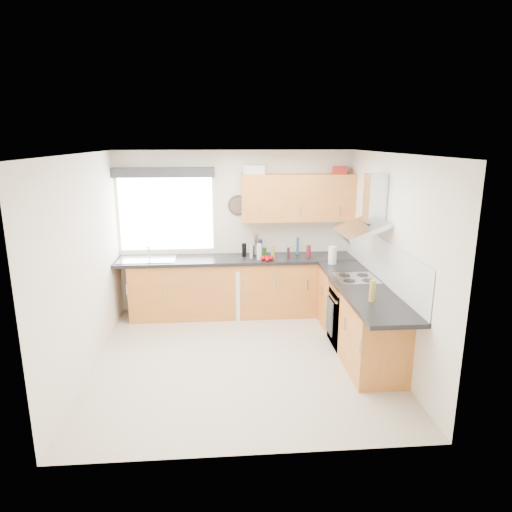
{
  "coord_description": "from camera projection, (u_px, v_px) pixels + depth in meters",
  "views": [
    {
      "loc": [
        -0.23,
        -5.19,
        2.66
      ],
      "look_at": [
        0.25,
        0.85,
        1.1
      ],
      "focal_mm": 32.0,
      "sensor_mm": 36.0,
      "label": 1
    }
  ],
  "objects": [
    {
      "name": "jar_8",
      "position": [
        309.0,
        251.0,
        6.95
      ],
      "size": [
        0.07,
        0.07,
        0.18
      ],
      "primitive_type": "cylinder",
      "color": "maroon",
      "rests_on": "worktop_back"
    },
    {
      "name": "oven",
      "position": [
        354.0,
        314.0,
        5.99
      ],
      "size": [
        0.56,
        0.58,
        0.85
      ],
      "primitive_type": "cube",
      "color": "black",
      "rests_on": "ground_plane"
    },
    {
      "name": "wall_front",
      "position": [
        251.0,
        321.0,
        3.64
      ],
      "size": [
        3.6,
        0.02,
        2.5
      ],
      "primitive_type": "cube",
      "color": "silver",
      "rests_on": "ground_plane"
    },
    {
      "name": "base_cab_back",
      "position": [
        230.0,
        288.0,
        7.03
      ],
      "size": [
        3.0,
        0.58,
        0.86
      ],
      "primitive_type": "cube",
      "color": "#AF6529",
      "rests_on": "ground_plane"
    },
    {
      "name": "jar_7",
      "position": [
        273.0,
        252.0,
        6.81
      ],
      "size": [
        0.05,
        0.05,
        0.22
      ],
      "primitive_type": "cylinder",
      "color": "olive",
      "rests_on": "worktop_back"
    },
    {
      "name": "worktop_right",
      "position": [
        363.0,
        288.0,
        5.58
      ],
      "size": [
        0.62,
        2.42,
        0.05
      ],
      "primitive_type": "cube",
      "color": "black",
      "rests_on": "base_cab_right"
    },
    {
      "name": "window_blind",
      "position": [
        163.0,
        172.0,
        6.71
      ],
      "size": [
        1.5,
        0.18,
        0.14
      ],
      "primitive_type": "cube",
      "color": "#2A2B2F",
      "rests_on": "wall_back"
    },
    {
      "name": "jar_5",
      "position": [
        264.0,
        252.0,
        7.02
      ],
      "size": [
        0.07,
        0.07,
        0.13
      ],
      "primitive_type": "cylinder",
      "color": "#1F491A",
      "rests_on": "worktop_back"
    },
    {
      "name": "splashback",
      "position": [
        379.0,
        258.0,
        5.82
      ],
      "size": [
        0.01,
        3.0,
        0.54
      ],
      "primitive_type": "cube",
      "color": "white",
      "rests_on": "wall_right"
    },
    {
      "name": "bottle_0",
      "position": [
        372.0,
        291.0,
        5.04
      ],
      "size": [
        0.07,
        0.07,
        0.24
      ],
      "primitive_type": "cylinder",
      "color": "#A18D37",
      "rests_on": "worktop_right"
    },
    {
      "name": "casserole",
      "position": [
        255.0,
        169.0,
        6.82
      ],
      "size": [
        0.35,
        0.28,
        0.13
      ],
      "primitive_type": "cube",
      "rotation": [
        0.0,
        0.0,
        -0.16
      ],
      "color": "silver",
      "rests_on": "upper_cabinets"
    },
    {
      "name": "base_cab_right",
      "position": [
        358.0,
        318.0,
        5.84
      ],
      "size": [
        0.58,
        2.1,
        0.86
      ],
      "primitive_type": "cube",
      "color": "#AF6529",
      "rests_on": "ground_plane"
    },
    {
      "name": "wall_clock",
      "position": [
        238.0,
        205.0,
        6.98
      ],
      "size": [
        0.31,
        0.04,
        0.31
      ],
      "primitive_type": "cylinder",
      "rotation": [
        1.57,
        0.0,
        0.0
      ],
      "color": "#2A2B2F",
      "rests_on": "wall_back"
    },
    {
      "name": "extractor_hood",
      "position": [
        368.0,
        213.0,
        5.66
      ],
      "size": [
        0.52,
        0.78,
        0.66
      ],
      "primitive_type": null,
      "color": "#B6BBC5",
      "rests_on": "wall_right"
    },
    {
      "name": "wall_back",
      "position": [
        235.0,
        232.0,
        7.12
      ],
      "size": [
        3.6,
        0.02,
        2.5
      ],
      "primitive_type": "cube",
      "color": "silver",
      "rests_on": "ground_plane"
    },
    {
      "name": "utensil_pot",
      "position": [
        256.0,
        250.0,
        7.11
      ],
      "size": [
        0.1,
        0.1,
        0.13
      ],
      "primitive_type": "cylinder",
      "rotation": [
        0.0,
        0.0,
        0.04
      ],
      "color": "slate",
      "rests_on": "worktop_back"
    },
    {
      "name": "upper_cabinets",
      "position": [
        298.0,
        198.0,
        6.88
      ],
      "size": [
        1.7,
        0.35,
        0.7
      ],
      "primitive_type": "cube",
      "color": "#AF6529",
      "rests_on": "wall_back"
    },
    {
      "name": "jar_9",
      "position": [
        251.0,
        252.0,
        6.86
      ],
      "size": [
        0.05,
        0.05,
        0.21
      ],
      "primitive_type": "cylinder",
      "color": "#A39A8B",
      "rests_on": "worktop_back"
    },
    {
      "name": "sink",
      "position": [
        147.0,
        257.0,
        6.8
      ],
      "size": [
        0.84,
        0.46,
        0.1
      ],
      "primitive_type": null,
      "color": "#B6BBC5",
      "rests_on": "worktop_back"
    },
    {
      "name": "ceiling",
      "position": [
        240.0,
        154.0,
        5.07
      ],
      "size": [
        3.6,
        3.6,
        0.02
      ],
      "primitive_type": "cube",
      "color": "white",
      "rests_on": "wall_back"
    },
    {
      "name": "worktop_back",
      "position": [
        236.0,
        259.0,
        6.92
      ],
      "size": [
        3.6,
        0.62,
        0.05
      ],
      "primitive_type": "cube",
      "color": "black",
      "rests_on": "base_cab_back"
    },
    {
      "name": "washing_machine",
      "position": [
        227.0,
        290.0,
        7.05
      ],
      "size": [
        0.64,
        0.63,
        0.77
      ],
      "primitive_type": "cube",
      "rotation": [
        0.0,
        0.0,
        -0.27
      ],
      "color": "silver",
      "rests_on": "ground_plane"
    },
    {
      "name": "hob_plate",
      "position": [
        356.0,
        278.0,
        5.87
      ],
      "size": [
        0.52,
        0.52,
        0.01
      ],
      "primitive_type": "cube",
      "color": "#B6BBC5",
      "rests_on": "worktop_right"
    },
    {
      "name": "jar_2",
      "position": [
        244.0,
        250.0,
        6.98
      ],
      "size": [
        0.07,
        0.07,
        0.21
      ],
      "primitive_type": "cylinder",
      "color": "black",
      "rests_on": "worktop_back"
    },
    {
      "name": "jar_0",
      "position": [
        259.0,
        252.0,
        6.79
      ],
      "size": [
        0.07,
        0.07,
        0.24
      ],
      "primitive_type": "cylinder",
      "color": "#BEB5A2",
      "rests_on": "worktop_back"
    },
    {
      "name": "tomato_cluster",
      "position": [
        267.0,
        258.0,
        6.74
      ],
      "size": [
        0.2,
        0.2,
        0.07
      ],
      "primitive_type": null,
      "rotation": [
        0.0,
        0.0,
        -0.33
      ],
      "color": "#A20107",
      "rests_on": "worktop_back"
    },
    {
      "name": "ground_plane",
      "position": [
        241.0,
        358.0,
        5.69
      ],
      "size": [
        3.6,
        3.6,
        0.0
      ],
      "primitive_type": "plane",
      "color": "beige"
    },
    {
      "name": "jar_4",
      "position": [
        288.0,
        253.0,
        6.87
      ],
      "size": [
        0.04,
        0.04,
        0.17
      ],
      "primitive_type": "cylinder",
      "color": "#3B1519",
      "rests_on": "worktop_back"
    },
    {
      "name": "window",
      "position": [
        166.0,
        214.0,
        6.95
      ],
      "size": [
        1.4,
        0.02,
        1.1
      ],
      "primitive_type": "cube",
      "color": "silver",
      "rests_on": "wall_back"
    },
    {
      "name": "base_cab_corner",
      "position": [
        332.0,
        285.0,
        7.15
      ],
      "size": [
        0.6,
        0.6,
        0.86
      ],
      "primitive_type": "cube",
      "color": "#AF6529",
      "rests_on": "ground_plane"
    },
    {
      "name": "wall_right",
      "position": [
        389.0,
        259.0,
        5.52
      ],
      "size": [
        0.02,
        3.6,
        2.5
      ],
      "primitive_type": "cube",
      "color": "silver",
      "rests_on": "ground_plane"
    },
    {
      "name": "jar_6",
      "position": [
        298.0,
        246.0,
        7.11
      ],
      "size": [
        0.04,
        0.04,
        0.26
      ],
      "primitive_type": "cylinder",
      "color": "#1B5383",
      "rests_on": "worktop_back"
    },
    {
      "name": "jar_3",
      "position": [
        260.0,
        247.0,
        7.05
      ],
      "size": [
        0.06,
        0.06,
        0.24
      ],
      "primitive_type": "cylinder",
      "color": "#1F1853",
      "rests_on": "worktop_back"
    },
    {
      "name": "wall_left",
      "position": [
        84.0,
        265.0,
        5.24
      ],
      "size": [
        0.02,
        3.6,
        2.5
      ],
      "primitive_type": "cube",
      "color": "silver",
      "rests_on": "ground_plane"
    },
    {
      "name": "kitchen_roll",
      "position": [
        332.0,
        255.0,
        6.55
      ],
      "size": [
        0.12,
        0.12,
        0.25
      ],
      "primitive_type": "cylinder",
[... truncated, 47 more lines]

